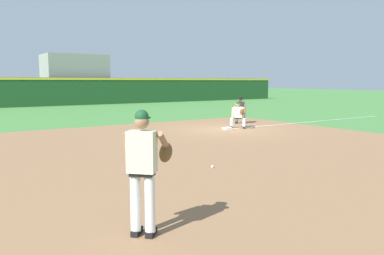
# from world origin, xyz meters

# --- Properties ---
(ground_plane) EXTENTS (160.00, 160.00, 0.00)m
(ground_plane) POSITION_xyz_m (0.00, 0.00, 0.00)
(ground_plane) COLOR #47843D
(infield_dirt_patch) EXTENTS (18.00, 18.00, 0.01)m
(infield_dirt_patch) POSITION_xyz_m (-4.35, -4.49, 0.00)
(infield_dirt_patch) COLOR #936B47
(infield_dirt_patch) RESTS_ON ground
(foul_line_stripe) EXTENTS (12.33, 0.10, 0.00)m
(foul_line_stripe) POSITION_xyz_m (6.17, 0.00, 0.01)
(foul_line_stripe) COLOR white
(foul_line_stripe) RESTS_ON ground
(first_base_bag) EXTENTS (0.38, 0.38, 0.09)m
(first_base_bag) POSITION_xyz_m (0.00, 0.00, 0.04)
(first_base_bag) COLOR white
(first_base_bag) RESTS_ON ground
(baseball) EXTENTS (0.07, 0.07, 0.07)m
(baseball) POSITION_xyz_m (-5.28, -6.02, 0.04)
(baseball) COLOR white
(baseball) RESTS_ON ground
(pitcher) EXTENTS (0.85, 0.55, 1.86)m
(pitcher) POSITION_xyz_m (-8.65, -8.95, 1.06)
(pitcher) COLOR black
(pitcher) RESTS_ON ground
(first_baseman) EXTENTS (0.74, 1.08, 1.34)m
(first_baseman) POSITION_xyz_m (0.66, 0.00, 0.73)
(first_baseman) COLOR black
(first_baseman) RESTS_ON ground
(umpire) EXTENTS (0.67, 0.67, 1.46)m
(umpire) POSITION_xyz_m (2.11, 1.56, 0.79)
(umpire) COLOR black
(umpire) RESTS_ON ground
(outfield_wall) EXTENTS (48.00, 0.54, 2.60)m
(outfield_wall) POSITION_xyz_m (0.00, 22.00, 1.39)
(outfield_wall) COLOR #1E4C23
(outfield_wall) RESTS_ON ground
(stadium_seating_block) EXTENTS (5.97, 4.20, 4.90)m
(stadium_seating_block) POSITION_xyz_m (-0.00, 24.90, 2.48)
(stadium_seating_block) COLOR gray
(stadium_seating_block) RESTS_ON ground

